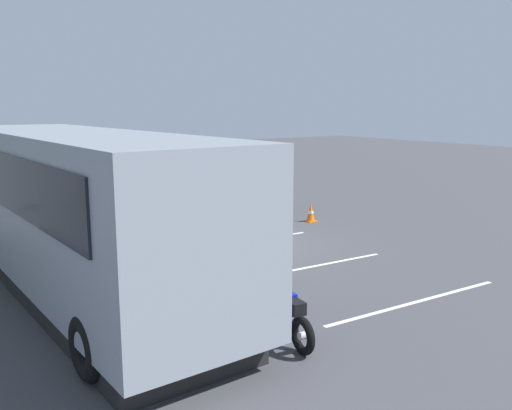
% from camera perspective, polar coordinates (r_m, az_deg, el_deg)
% --- Properties ---
extents(ground_plane, '(80.00, 80.00, 0.00)m').
position_cam_1_polar(ground_plane, '(14.78, -1.59, -4.28)').
color(ground_plane, '#424247').
extents(tour_bus, '(9.89, 3.01, 3.25)m').
position_cam_1_polar(tour_bus, '(11.10, -17.98, -1.00)').
color(tour_bus, '#8C939E').
rests_on(tour_bus, ground_plane).
extents(spectator_far_left, '(0.58, 0.37, 1.75)m').
position_cam_1_polar(spectator_far_left, '(10.56, -0.17, -4.41)').
color(spectator_far_left, '#473823').
rests_on(spectator_far_left, ground_plane).
extents(spectator_left, '(0.58, 0.38, 1.71)m').
position_cam_1_polar(spectator_left, '(11.56, -3.17, -3.26)').
color(spectator_left, black).
rests_on(spectator_left, ground_plane).
extents(spectator_centre, '(0.58, 0.36, 1.77)m').
position_cam_1_polar(spectator_centre, '(12.22, -7.12, -2.37)').
color(spectator_centre, black).
rests_on(spectator_centre, ground_plane).
extents(spectator_right, '(0.57, 0.39, 1.75)m').
position_cam_1_polar(spectator_right, '(13.37, -8.88, -1.36)').
color(spectator_right, black).
rests_on(spectator_right, ground_plane).
extents(parked_motorcycle_silver, '(2.05, 0.59, 0.99)m').
position_cam_1_polar(parked_motorcycle_silver, '(8.99, 2.45, -10.84)').
color(parked_motorcycle_silver, black).
rests_on(parked_motorcycle_silver, ground_plane).
extents(stunt_motorcycle, '(1.96, 0.68, 1.79)m').
position_cam_1_polar(stunt_motorcycle, '(19.18, 1.84, 2.25)').
color(stunt_motorcycle, black).
rests_on(stunt_motorcycle, ground_plane).
extents(traffic_cone, '(0.34, 0.34, 0.63)m').
position_cam_1_polar(traffic_cone, '(17.84, 5.76, -0.78)').
color(traffic_cone, orange).
rests_on(traffic_cone, ground_plane).
extents(bay_line_a, '(0.24, 4.56, 0.01)m').
position_cam_1_polar(bay_line_a, '(11.10, 16.50, -9.73)').
color(bay_line_a, white).
rests_on(bay_line_a, ground_plane).
extents(bay_line_b, '(0.21, 3.81, 0.01)m').
position_cam_1_polar(bay_line_b, '(13.05, 6.55, -6.32)').
color(bay_line_b, white).
rests_on(bay_line_b, ground_plane).
extents(bay_line_c, '(0.21, 3.68, 0.01)m').
position_cam_1_polar(bay_line_c, '(15.32, -0.54, -3.73)').
color(bay_line_c, white).
rests_on(bay_line_c, ground_plane).
extents(bay_line_d, '(0.21, 3.73, 0.01)m').
position_cam_1_polar(bay_line_d, '(17.79, -5.72, -1.80)').
color(bay_line_d, white).
rests_on(bay_line_d, ground_plane).
extents(bay_line_e, '(0.21, 3.63, 0.01)m').
position_cam_1_polar(bay_line_e, '(20.37, -9.60, -0.34)').
color(bay_line_e, white).
rests_on(bay_line_e, ground_plane).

